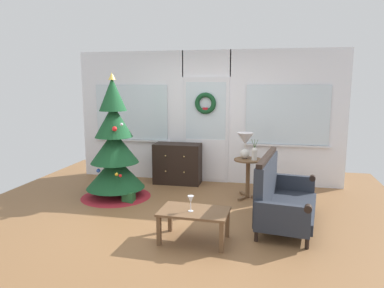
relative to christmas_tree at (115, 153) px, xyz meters
name	(u,v)px	position (x,y,z in m)	size (l,w,h in m)	color
ground_plane	(181,218)	(1.33, -0.73, -0.76)	(6.76, 6.76, 0.00)	brown
back_wall_with_door	(206,117)	(1.33, 1.35, 0.52)	(5.20, 0.19, 2.55)	white
christmas_tree	(115,153)	(0.00, 0.00, 0.00)	(1.19, 1.19, 2.10)	#4C331E
dresser_cabinet	(178,164)	(0.82, 1.06, -0.37)	(0.90, 0.45, 0.78)	black
settee_sofa	(280,197)	(2.72, -0.61, -0.39)	(0.90, 1.61, 0.96)	black
side_table	(248,170)	(2.21, 0.43, -0.28)	(0.50, 0.48, 0.67)	brown
table_lamp	(245,142)	(2.15, 0.47, 0.19)	(0.28, 0.28, 0.44)	silver
flower_vase	(254,153)	(2.31, 0.37, 0.03)	(0.11, 0.10, 0.35)	beige
coffee_table	(194,215)	(1.68, -1.44, -0.42)	(0.86, 0.55, 0.40)	brown
wine_glass	(191,200)	(1.64, -1.48, -0.22)	(0.08, 0.08, 0.20)	silver
gift_box	(129,197)	(0.33, -0.24, -0.67)	(0.18, 0.16, 0.18)	#266633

